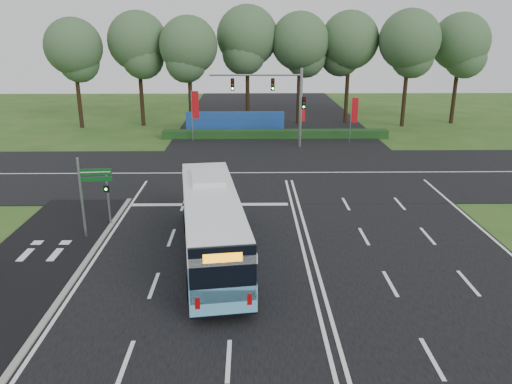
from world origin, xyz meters
The scene contains 15 objects.
ground centered at (0.00, 0.00, 0.00)m, with size 120.00×120.00×0.00m, color #26511B.
road_main centered at (0.00, 0.00, 0.02)m, with size 20.00×120.00×0.04m, color black.
road_cross centered at (0.00, 12.00, 0.03)m, with size 120.00×14.00×0.05m, color black.
bike_path centered at (-12.50, -3.00, 0.03)m, with size 5.00×18.00×0.06m, color black.
kerb_strip centered at (-10.10, -3.00, 0.06)m, with size 0.25×18.00×0.12m, color gray.
city_bus centered at (-4.33, -2.26, 1.69)m, with size 4.02×11.91×3.35m.
pedestrian_signal centered at (-10.20, 1.87, 1.70)m, with size 0.29×0.40×3.11m.
street_sign centered at (-10.67, 0.23, 2.64)m, with size 1.64×0.21×4.22m.
banner_flag_left centered at (-7.71, 23.41, 3.12)m, with size 0.71×0.13×4.81m.
banner_flag_mid centered at (2.34, 22.94, 2.83)m, with size 0.60×0.29×4.32m.
banner_flag_right centered at (7.12, 22.38, 2.80)m, with size 0.62×0.16×4.27m.
traffic_light_gantry centered at (0.21, 20.50, 4.66)m, with size 8.41×0.28×7.00m.
hedge centered at (0.00, 24.50, 0.40)m, with size 22.00×1.20×0.80m, color #153A15.
blue_hoarding centered at (-4.00, 27.00, 1.10)m, with size 10.00×0.30×2.20m, color #1B4294.
eucalyptus_row centered at (0.47, 31.64, 8.91)m, with size 47.15×9.38×12.74m.
Camera 1 is at (-2.62, -23.58, 10.23)m, focal length 35.00 mm.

